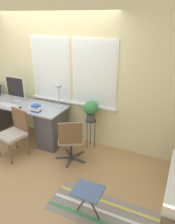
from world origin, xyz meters
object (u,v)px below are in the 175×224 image
at_px(monitor, 16,88).
at_px(folding_stool, 88,193).
at_px(potted_plant, 91,109).
at_px(keyboard, 8,105).
at_px(office_chair_swivel, 71,139).
at_px(book_stack, 36,108).
at_px(mouse, 20,107).
at_px(desk_lamp, 59,89).
at_px(desk_chair_wooden, 14,132).
at_px(plant_stand, 91,125).

height_order(monitor, folding_stool, monitor).
bearing_deg(potted_plant, keyboard, -165.42).
relative_size(office_chair_swivel, folding_stool, 1.96).
relative_size(monitor, folding_stool, 1.20).
xyz_separation_m(keyboard, book_stack, (0.68, 0.01, 0.05)).
bearing_deg(mouse, folding_stool, -29.26).
bearing_deg(keyboard, office_chair_swivel, -5.48).
bearing_deg(desk_lamp, book_stack, -128.75).
height_order(desk_chair_wooden, folding_stool, desk_chair_wooden).
height_order(office_chair_swivel, potted_plant, potted_plant).
bearing_deg(keyboard, potted_plant, 14.58).
bearing_deg(plant_stand, keyboard, -165.42).
distance_m(keyboard, desk_chair_wooden, 0.68).
xyz_separation_m(monitor, plant_stand, (1.64, 0.14, -0.55)).
distance_m(book_stack, potted_plant, 1.03).
xyz_separation_m(desk_chair_wooden, office_chair_swivel, (1.04, 0.25, -0.03)).
bearing_deg(folding_stool, desk_chair_wooden, 158.86).
xyz_separation_m(office_chair_swivel, folding_stool, (0.77, -0.95, -0.07)).
bearing_deg(folding_stool, potted_plant, 112.88).
bearing_deg(desk_chair_wooden, desk_lamp, 68.67).
xyz_separation_m(mouse, desk_chair_wooden, (0.15, -0.40, -0.31)).
distance_m(desk_chair_wooden, office_chair_swivel, 1.07).
xyz_separation_m(potted_plant, folding_stool, (0.64, -1.52, -0.44)).
distance_m(plant_stand, folding_stool, 1.65).
relative_size(mouse, potted_plant, 0.16).
height_order(desk_lamp, potted_plant, desk_lamp).
relative_size(monitor, mouse, 8.31).
distance_m(keyboard, mouse, 0.31).
bearing_deg(potted_plant, office_chair_swivel, -102.58).
relative_size(desk_lamp, desk_chair_wooden, 0.54).
height_order(desk_chair_wooden, office_chair_swivel, desk_chair_wooden).
bearing_deg(monitor, office_chair_swivel, -15.68).
distance_m(mouse, folding_stool, 2.28).
height_order(mouse, folding_stool, mouse).
height_order(mouse, book_stack, book_stack).
relative_size(monitor, book_stack, 2.51).
xyz_separation_m(keyboard, desk_lamp, (0.97, 0.38, 0.35)).
relative_size(mouse, desk_chair_wooden, 0.07).
height_order(monitor, desk_chair_wooden, monitor).
bearing_deg(folding_stool, monitor, 148.90).
xyz_separation_m(keyboard, office_chair_swivel, (1.50, -0.14, -0.32)).
bearing_deg(desk_chair_wooden, book_stack, 73.89).
relative_size(keyboard, potted_plant, 1.14).
bearing_deg(office_chair_swivel, folding_stool, 99.70).
xyz_separation_m(monitor, desk_chair_wooden, (0.47, -0.68, -0.57)).
relative_size(desk_chair_wooden, office_chair_swivel, 1.04).
xyz_separation_m(desk_chair_wooden, plant_stand, (1.16, 0.82, 0.02)).
xyz_separation_m(desk_chair_wooden, folding_stool, (1.80, -0.70, -0.10)).
height_order(mouse, desk_chair_wooden, desk_chair_wooden).
xyz_separation_m(keyboard, desk_chair_wooden, (0.46, -0.40, -0.30)).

